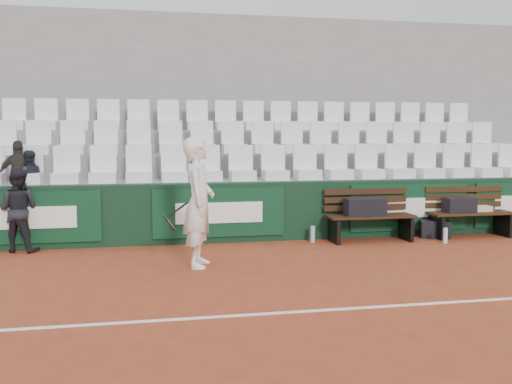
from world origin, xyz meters
name	(u,v)px	position (x,y,z in m)	size (l,w,h in m)	color
ground	(288,313)	(0.00, 0.00, 0.00)	(80.00, 80.00, 0.00)	#993F22
court_baseline	(288,312)	(0.00, 0.00, 0.00)	(18.00, 0.06, 0.01)	white
back_barrier	(234,212)	(0.07, 3.99, 0.50)	(18.00, 0.34, 1.00)	#10321D
grandstand_tier_front	(224,207)	(0.00, 4.62, 0.50)	(18.00, 0.95, 1.00)	gray
grandstand_tier_mid	(218,190)	(0.00, 5.58, 0.72)	(18.00, 0.95, 1.45)	gray
grandstand_tier_back	(212,175)	(0.00, 6.53, 0.95)	(18.00, 0.95, 1.90)	#979794
grandstand_rear_wall	(208,117)	(0.00, 7.15, 2.20)	(18.00, 0.30, 4.40)	gray
seat_row_front	(226,163)	(0.00, 4.45, 1.31)	(11.90, 0.44, 0.63)	white
seat_row_mid	(218,137)	(0.00, 5.40, 1.77)	(11.90, 0.44, 0.63)	white
seat_row_back	(212,115)	(0.00, 6.35, 2.21)	(11.90, 0.44, 0.63)	white
bench_left	(370,228)	(2.35, 3.52, 0.23)	(1.50, 0.56, 0.45)	#361D10
bench_right	(470,224)	(4.24, 3.56, 0.23)	(1.50, 0.56, 0.45)	#372210
sports_bag_left	(365,207)	(2.23, 3.49, 0.60)	(0.68, 0.29, 0.29)	black
sports_bag_right	(459,205)	(4.02, 3.55, 0.58)	(0.56, 0.26, 0.26)	black
towel	(480,208)	(4.46, 3.61, 0.50)	(0.34, 0.25, 0.10)	beige
sports_bag_ground	(434,229)	(3.60, 3.63, 0.15)	(0.50, 0.30, 0.30)	black
water_bottle_near	(313,234)	(1.36, 3.62, 0.14)	(0.08, 0.08, 0.28)	#B0C1C8
water_bottle_far	(445,236)	(3.51, 3.11, 0.13)	(0.07, 0.07, 0.26)	silver
tennis_player	(199,202)	(-0.69, 2.25, 0.89)	(0.77, 0.72, 1.78)	white
ball_kid	(18,210)	(-3.33, 3.77, 0.65)	(0.63, 0.49, 1.30)	black
spectator_b	(19,148)	(-3.44, 4.50, 1.58)	(0.68, 0.28, 1.17)	#2E2A25
spectator_c	(28,153)	(-3.30, 4.50, 1.50)	(0.49, 0.38, 1.00)	#1D222B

